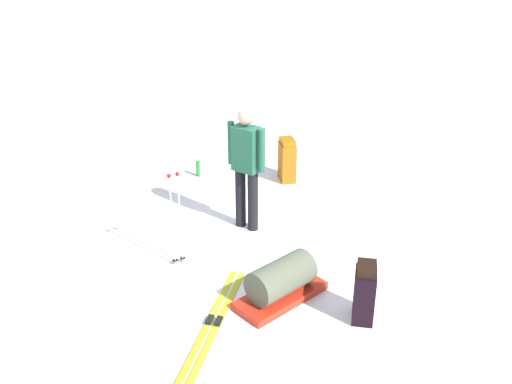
% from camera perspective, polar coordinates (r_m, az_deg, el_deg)
% --- Properties ---
extents(ground_plane, '(80.00, 80.00, 0.00)m').
position_cam_1_polar(ground_plane, '(7.77, 0.00, -4.64)').
color(ground_plane, white).
extents(skier_standing, '(0.42, 0.44, 1.70)m').
position_cam_1_polar(skier_standing, '(7.65, -0.94, 2.85)').
color(skier_standing, black).
rests_on(skier_standing, ground_plane).
extents(ski_pair_near, '(1.02, 1.76, 0.05)m').
position_cam_1_polar(ski_pair_near, '(6.37, -4.07, -12.43)').
color(ski_pair_near, gold).
rests_on(ski_pair_near, ground_plane).
extents(backpack_large_dark, '(0.24, 0.36, 0.69)m').
position_cam_1_polar(backpack_large_dark, '(9.31, 3.03, 3.09)').
color(backpack_large_dark, '#955411').
rests_on(backpack_large_dark, ground_plane).
extents(backpack_bright, '(0.33, 0.38, 0.67)m').
position_cam_1_polar(backpack_bright, '(6.33, 10.45, -9.57)').
color(backpack_bright, black).
rests_on(backpack_bright, ground_plane).
extents(ski_poles_planted_near, '(0.17, 0.10, 1.22)m').
position_cam_1_polar(ski_poles_planted_near, '(7.01, -7.76, -2.17)').
color(ski_poles_planted_near, '#BBB9B5').
rests_on(ski_poles_planted_near, ground_plane).
extents(gear_sled, '(1.16, 0.91, 0.49)m').
position_cam_1_polar(gear_sled, '(6.57, 2.43, -8.72)').
color(gear_sled, red).
rests_on(gear_sled, ground_plane).
extents(thermos_bottle, '(0.07, 0.07, 0.26)m').
position_cam_1_polar(thermos_bottle, '(9.55, -5.61, 2.26)').
color(thermos_bottle, '#237B29').
rests_on(thermos_bottle, ground_plane).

